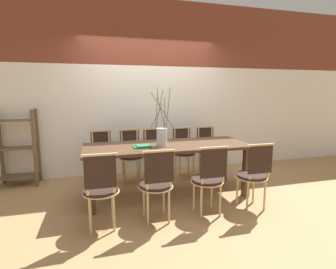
{
  "coord_description": "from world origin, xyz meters",
  "views": [
    {
      "loc": [
        -1.01,
        -3.62,
        1.53
      ],
      "look_at": [
        0.0,
        0.0,
        0.92
      ],
      "focal_mm": 28.0,
      "sensor_mm": 36.0,
      "label": 1
    }
  ],
  "objects_px": {
    "dining_table": "(168,151)",
    "vase_centerpiece": "(162,136)",
    "chair_near_center": "(209,177)",
    "book_stack": "(143,146)",
    "shelving_rack": "(17,148)",
    "chair_far_center": "(154,152)"
  },
  "relations": [
    {
      "from": "shelving_rack",
      "to": "chair_far_center",
      "type": "bearing_deg",
      "value": -7.35
    },
    {
      "from": "dining_table",
      "to": "book_stack",
      "type": "xyz_separation_m",
      "value": [
        -0.39,
        -0.08,
        0.11
      ]
    },
    {
      "from": "vase_centerpiece",
      "to": "book_stack",
      "type": "relative_size",
      "value": 3.3
    },
    {
      "from": "dining_table",
      "to": "shelving_rack",
      "type": "height_order",
      "value": "shelving_rack"
    },
    {
      "from": "chair_near_center",
      "to": "book_stack",
      "type": "distance_m",
      "value": 1.02
    },
    {
      "from": "chair_near_center",
      "to": "vase_centerpiece",
      "type": "distance_m",
      "value": 0.92
    },
    {
      "from": "chair_far_center",
      "to": "book_stack",
      "type": "bearing_deg",
      "value": 67.69
    },
    {
      "from": "chair_near_center",
      "to": "dining_table",
      "type": "bearing_deg",
      "value": 111.44
    },
    {
      "from": "dining_table",
      "to": "vase_centerpiece",
      "type": "bearing_deg",
      "value": -146.58
    },
    {
      "from": "vase_centerpiece",
      "to": "book_stack",
      "type": "distance_m",
      "value": 0.31
    },
    {
      "from": "vase_centerpiece",
      "to": "chair_near_center",
      "type": "bearing_deg",
      "value": -59.37
    },
    {
      "from": "chair_near_center",
      "to": "shelving_rack",
      "type": "relative_size",
      "value": 0.72
    },
    {
      "from": "vase_centerpiece",
      "to": "book_stack",
      "type": "xyz_separation_m",
      "value": [
        -0.28,
        -0.01,
        -0.13
      ]
    },
    {
      "from": "dining_table",
      "to": "vase_centerpiece",
      "type": "relative_size",
      "value": 2.9
    },
    {
      "from": "book_stack",
      "to": "vase_centerpiece",
      "type": "bearing_deg",
      "value": 1.86
    },
    {
      "from": "dining_table",
      "to": "vase_centerpiece",
      "type": "distance_m",
      "value": 0.28
    },
    {
      "from": "dining_table",
      "to": "chair_far_center",
      "type": "xyz_separation_m",
      "value": [
        -0.04,
        0.78,
        -0.17
      ]
    },
    {
      "from": "chair_near_center",
      "to": "shelving_rack",
      "type": "distance_m",
      "value": 3.16
    },
    {
      "from": "dining_table",
      "to": "vase_centerpiece",
      "type": "height_order",
      "value": "vase_centerpiece"
    },
    {
      "from": "shelving_rack",
      "to": "dining_table",
      "type": "bearing_deg",
      "value": -25.2
    },
    {
      "from": "book_stack",
      "to": "shelving_rack",
      "type": "xyz_separation_m",
      "value": [
        -1.87,
        1.15,
        -0.16
      ]
    },
    {
      "from": "dining_table",
      "to": "chair_near_center",
      "type": "bearing_deg",
      "value": -68.56
    }
  ]
}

